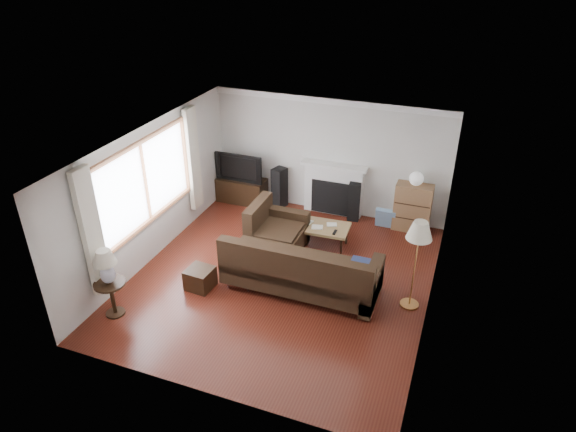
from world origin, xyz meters
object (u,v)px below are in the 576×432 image
at_px(sectional_sofa, 301,267).
at_px(floor_lamp, 415,265).
at_px(bookshelf, 413,208).
at_px(side_table, 113,298).
at_px(tv_stand, 242,190).
at_px(coffee_table, 318,235).

height_order(sectional_sofa, floor_lamp, floor_lamp).
height_order(bookshelf, sectional_sofa, bookshelf).
distance_m(floor_lamp, side_table, 4.78).
height_order(tv_stand, bookshelf, bookshelf).
xyz_separation_m(coffee_table, floor_lamp, (1.96, -1.22, 0.56)).
xyz_separation_m(sectional_sofa, coffee_table, (-0.15, 1.43, -0.23)).
distance_m(sectional_sofa, coffee_table, 1.46).
distance_m(bookshelf, coffee_table, 2.04).
xyz_separation_m(tv_stand, side_table, (-0.22, -4.31, 0.03)).
bearing_deg(side_table, coffee_table, 52.04).
xyz_separation_m(sectional_sofa, floor_lamp, (1.81, 0.21, 0.33)).
bearing_deg(side_table, tv_stand, 87.01).
height_order(tv_stand, coffee_table, tv_stand).
xyz_separation_m(bookshelf, sectional_sofa, (-1.43, -2.70, -0.04)).
height_order(coffee_table, floor_lamp, floor_lamp).
height_order(bookshelf, side_table, bookshelf).
relative_size(tv_stand, sectional_sofa, 0.39).
distance_m(coffee_table, side_table, 3.92).
height_order(sectional_sofa, side_table, sectional_sofa).
relative_size(bookshelf, floor_lamp, 0.64).
bearing_deg(coffee_table, side_table, -130.59).
distance_m(tv_stand, bookshelf, 3.77).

